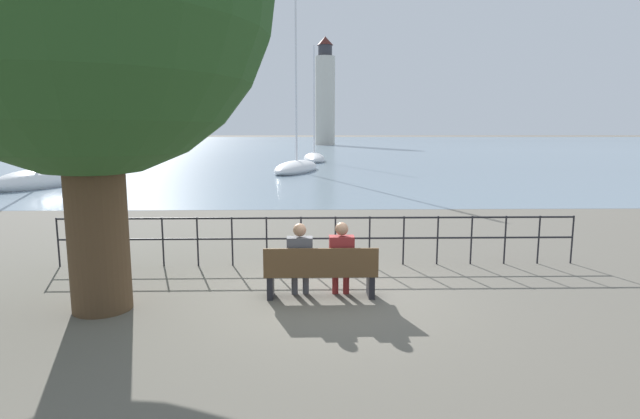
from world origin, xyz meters
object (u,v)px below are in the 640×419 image
object	(u,v)px
sailboat_1	(297,168)
sailboat_0	(42,180)
sailboat_2	(314,158)
harbor_lighthouse	(325,95)
seated_person_left	(300,257)
park_bench	(321,273)
seated_person_right	(341,256)

from	to	relation	value
sailboat_1	sailboat_0	bearing A→B (deg)	-129.30
sailboat_2	sailboat_0	bearing A→B (deg)	-123.58
sailboat_2	harbor_lighthouse	bearing A→B (deg)	85.71
sailboat_1	harbor_lighthouse	size ratio (longest dim) A/B	0.54
seated_person_left	harbor_lighthouse	distance (m)	106.07
seated_person_left	sailboat_2	world-z (taller)	sailboat_2
park_bench	sailboat_0	size ratio (longest dim) A/B	0.16
sailboat_0	harbor_lighthouse	bearing A→B (deg)	93.62
seated_person_right	sailboat_0	bearing A→B (deg)	128.82
park_bench	seated_person_left	distance (m)	0.45
seated_person_left	sailboat_1	world-z (taller)	sailboat_1
sailboat_2	park_bench	bearing A→B (deg)	-91.94
seated_person_right	sailboat_0	distance (m)	23.13
seated_person_left	sailboat_1	xyz separation A→B (m)	(-0.68, 27.78, -0.41)
seated_person_left	park_bench	bearing A→B (deg)	-11.96
seated_person_right	sailboat_0	world-z (taller)	sailboat_0
sailboat_0	harbor_lighthouse	distance (m)	89.90
seated_person_left	sailboat_0	size ratio (longest dim) A/B	0.11
park_bench	seated_person_left	size ratio (longest dim) A/B	1.49
seated_person_left	sailboat_1	distance (m)	27.79
harbor_lighthouse	sailboat_1	bearing A→B (deg)	-93.45
seated_person_left	sailboat_2	distance (m)	41.12
park_bench	sailboat_1	world-z (taller)	sailboat_1
seated_person_right	harbor_lighthouse	size ratio (longest dim) A/B	0.06
seated_person_right	sailboat_1	world-z (taller)	sailboat_1
park_bench	seated_person_right	size ratio (longest dim) A/B	1.47
park_bench	harbor_lighthouse	distance (m)	106.16
seated_person_right	sailboat_2	size ratio (longest dim) A/B	0.11
sailboat_1	sailboat_2	size ratio (longest dim) A/B	1.11
sailboat_0	sailboat_1	size ratio (longest dim) A/B	0.94
seated_person_right	sailboat_2	world-z (taller)	sailboat_2
seated_person_left	sailboat_2	bearing A→B (deg)	88.96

